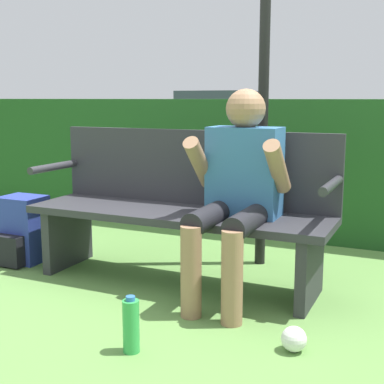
{
  "coord_description": "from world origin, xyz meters",
  "views": [
    {
      "loc": [
        1.41,
        -2.85,
        1.13
      ],
      "look_at": [
        0.15,
        -0.1,
        0.6
      ],
      "focal_mm": 50.0,
      "sensor_mm": 36.0,
      "label": 1
    }
  ],
  "objects_px": {
    "backpack": "(22,231)",
    "parked_car": "(217,115)",
    "water_bottle": "(131,326)",
    "park_bench": "(182,206)",
    "person_seated": "(238,184)",
    "signpost": "(264,42)"
  },
  "relations": [
    {
      "from": "park_bench",
      "to": "parked_car",
      "type": "xyz_separation_m",
      "value": [
        -4.53,
        11.77,
        0.17
      ]
    },
    {
      "from": "park_bench",
      "to": "person_seated",
      "type": "height_order",
      "value": "person_seated"
    },
    {
      "from": "water_bottle",
      "to": "park_bench",
      "type": "bearing_deg",
      "value": 102.68
    },
    {
      "from": "backpack",
      "to": "signpost",
      "type": "bearing_deg",
      "value": 22.99
    },
    {
      "from": "person_seated",
      "to": "park_bench",
      "type": "bearing_deg",
      "value": 161.35
    },
    {
      "from": "backpack",
      "to": "signpost",
      "type": "height_order",
      "value": "signpost"
    },
    {
      "from": "signpost",
      "to": "parked_car",
      "type": "bearing_deg",
      "value": 113.42
    },
    {
      "from": "person_seated",
      "to": "parked_car",
      "type": "height_order",
      "value": "parked_car"
    },
    {
      "from": "backpack",
      "to": "parked_car",
      "type": "bearing_deg",
      "value": 105.75
    },
    {
      "from": "park_bench",
      "to": "signpost",
      "type": "xyz_separation_m",
      "value": [
        0.35,
        0.51,
        1.02
      ]
    },
    {
      "from": "water_bottle",
      "to": "person_seated",
      "type": "bearing_deg",
      "value": 77.3
    },
    {
      "from": "park_bench",
      "to": "water_bottle",
      "type": "relative_size",
      "value": 7.16
    },
    {
      "from": "signpost",
      "to": "park_bench",
      "type": "bearing_deg",
      "value": -124.35
    },
    {
      "from": "backpack",
      "to": "parked_car",
      "type": "height_order",
      "value": "parked_car"
    },
    {
      "from": "backpack",
      "to": "water_bottle",
      "type": "distance_m",
      "value": 1.64
    },
    {
      "from": "person_seated",
      "to": "signpost",
      "type": "bearing_deg",
      "value": 95.72
    },
    {
      "from": "person_seated",
      "to": "signpost",
      "type": "height_order",
      "value": "signpost"
    },
    {
      "from": "park_bench",
      "to": "parked_car",
      "type": "height_order",
      "value": "parked_car"
    },
    {
      "from": "water_bottle",
      "to": "parked_car",
      "type": "relative_size",
      "value": 0.06
    },
    {
      "from": "park_bench",
      "to": "person_seated",
      "type": "relative_size",
      "value": 1.59
    },
    {
      "from": "backpack",
      "to": "parked_car",
      "type": "relative_size",
      "value": 0.11
    },
    {
      "from": "park_bench",
      "to": "backpack",
      "type": "bearing_deg",
      "value": -173.5
    }
  ]
}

